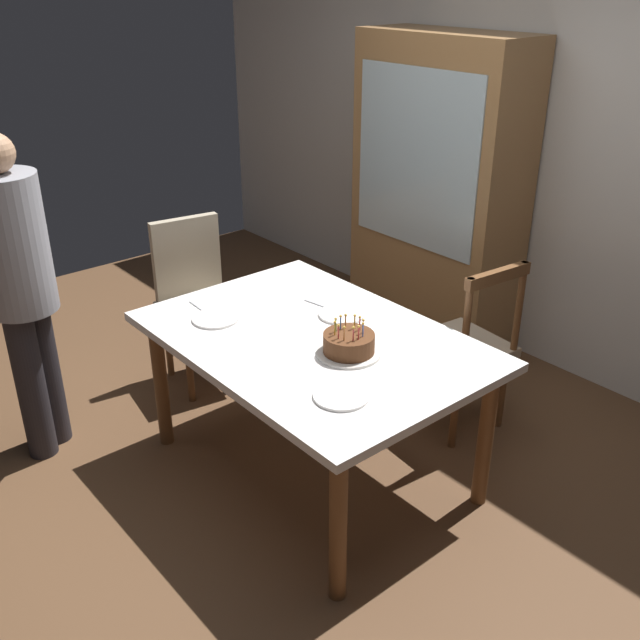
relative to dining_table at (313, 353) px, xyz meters
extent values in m
plane|color=brown|center=(0.00, 0.00, -0.65)|extent=(6.40, 6.40, 0.00)
cube|color=beige|center=(0.00, 1.85, 0.65)|extent=(6.40, 0.10, 2.60)
cube|color=white|center=(0.00, 0.00, 0.06)|extent=(1.54, 1.07, 0.04)
cylinder|color=brown|center=(-0.67, -0.43, -0.31)|extent=(0.07, 0.07, 0.70)
cylinder|color=brown|center=(0.67, -0.43, -0.31)|extent=(0.07, 0.07, 0.70)
cylinder|color=brown|center=(-0.67, 0.43, -0.31)|extent=(0.07, 0.07, 0.70)
cylinder|color=brown|center=(0.67, 0.43, -0.31)|extent=(0.07, 0.07, 0.70)
cylinder|color=silver|center=(0.22, 0.01, 0.09)|extent=(0.28, 0.28, 0.01)
cylinder|color=#563019|center=(0.22, 0.01, 0.14)|extent=(0.22, 0.22, 0.08)
cylinder|color=#E54C4C|center=(0.29, 0.01, 0.21)|extent=(0.01, 0.01, 0.05)
sphere|color=#FFC64C|center=(0.29, 0.01, 0.24)|extent=(0.01, 0.01, 0.01)
cylinder|color=#4C7FE5|center=(0.28, 0.04, 0.21)|extent=(0.01, 0.01, 0.05)
sphere|color=#FFC64C|center=(0.28, 0.04, 0.24)|extent=(0.01, 0.01, 0.01)
cylinder|color=#D872CC|center=(0.25, 0.07, 0.21)|extent=(0.01, 0.01, 0.05)
sphere|color=#FFC64C|center=(0.25, 0.07, 0.24)|extent=(0.01, 0.01, 0.01)
cylinder|color=#E54C4C|center=(0.22, 0.07, 0.21)|extent=(0.01, 0.01, 0.05)
sphere|color=#FFC64C|center=(0.22, 0.07, 0.24)|extent=(0.01, 0.01, 0.01)
cylinder|color=yellow|center=(0.20, 0.07, 0.21)|extent=(0.01, 0.01, 0.05)
sphere|color=#FFC64C|center=(0.20, 0.07, 0.24)|extent=(0.01, 0.01, 0.01)
cylinder|color=#F2994C|center=(0.17, 0.04, 0.21)|extent=(0.01, 0.01, 0.05)
sphere|color=#FFC64C|center=(0.17, 0.04, 0.24)|extent=(0.01, 0.01, 0.01)
cylinder|color=#4C7FE5|center=(0.16, 0.02, 0.21)|extent=(0.01, 0.01, 0.05)
sphere|color=#FFC64C|center=(0.16, 0.02, 0.24)|extent=(0.01, 0.01, 0.01)
cylinder|color=#66CC72|center=(0.17, -0.02, 0.21)|extent=(0.01, 0.01, 0.05)
sphere|color=#FFC64C|center=(0.17, -0.02, 0.24)|extent=(0.01, 0.01, 0.01)
cylinder|color=yellow|center=(0.19, -0.04, 0.21)|extent=(0.01, 0.01, 0.05)
sphere|color=#FFC64C|center=(0.19, -0.04, 0.24)|extent=(0.01, 0.01, 0.01)
cylinder|color=#E54C4C|center=(0.23, -0.05, 0.21)|extent=(0.01, 0.01, 0.05)
sphere|color=#FFC64C|center=(0.23, -0.05, 0.24)|extent=(0.01, 0.01, 0.01)
cylinder|color=#F2994C|center=(0.25, -0.04, 0.21)|extent=(0.01, 0.01, 0.05)
sphere|color=#FFC64C|center=(0.25, -0.04, 0.24)|extent=(0.01, 0.01, 0.01)
cylinder|color=#E54C4C|center=(0.28, -0.01, 0.21)|extent=(0.01, 0.01, 0.05)
sphere|color=#FFC64C|center=(0.28, -0.01, 0.24)|extent=(0.01, 0.01, 0.01)
cylinder|color=white|center=(-0.42, -0.24, 0.09)|extent=(0.22, 0.22, 0.01)
cylinder|color=white|center=(-0.08, 0.24, 0.09)|extent=(0.22, 0.22, 0.01)
cylinder|color=white|center=(0.46, -0.24, 0.09)|extent=(0.22, 0.22, 0.01)
cube|color=silver|center=(-0.58, -0.23, 0.09)|extent=(0.18, 0.03, 0.01)
cube|color=silver|center=(-0.24, 0.23, 0.09)|extent=(0.18, 0.05, 0.01)
cube|color=tan|center=(0.16, 0.85, -0.20)|extent=(0.48, 0.48, 0.05)
cylinder|color=brown|center=(0.01, 1.04, -0.44)|extent=(0.04, 0.04, 0.42)
cylinder|color=brown|center=(-0.03, 0.70, -0.44)|extent=(0.04, 0.04, 0.42)
cylinder|color=brown|center=(0.35, 1.01, -0.44)|extent=(0.04, 0.04, 0.42)
cylinder|color=brown|center=(0.31, 0.67, -0.44)|extent=(0.04, 0.04, 0.42)
cylinder|color=brown|center=(0.38, 1.01, 0.05)|extent=(0.04, 0.04, 0.50)
cylinder|color=brown|center=(0.34, 0.66, 0.05)|extent=(0.04, 0.04, 0.50)
cube|color=brown|center=(0.36, 0.83, 0.27)|extent=(0.08, 0.40, 0.06)
cube|color=tan|center=(-1.07, 0.07, -0.20)|extent=(0.51, 0.51, 0.05)
cylinder|color=brown|center=(-0.93, -0.13, -0.44)|extent=(0.04, 0.04, 0.42)
cylinder|color=brown|center=(-0.88, 0.21, -0.44)|extent=(0.04, 0.04, 0.42)
cylinder|color=brown|center=(-1.27, -0.07, -0.44)|extent=(0.04, 0.04, 0.42)
cylinder|color=brown|center=(-1.21, 0.26, -0.44)|extent=(0.04, 0.04, 0.42)
cube|color=tan|center=(-1.27, 0.10, 0.05)|extent=(0.11, 0.40, 0.50)
cylinder|color=#262328|center=(-0.99, -0.96, -0.27)|extent=(0.14, 0.14, 0.78)
cylinder|color=#262328|center=(-1.07, -0.86, -0.27)|extent=(0.14, 0.14, 0.78)
cylinder|color=gray|center=(-1.03, -0.91, 0.45)|extent=(0.32, 0.32, 0.65)
cube|color=#9E7042|center=(-0.66, 1.56, 0.30)|extent=(1.10, 0.44, 1.90)
cube|color=silver|center=(-0.66, 1.34, 0.55)|extent=(0.93, 0.01, 1.04)
camera|label=1|loc=(2.22, -1.83, 1.58)|focal=40.71mm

